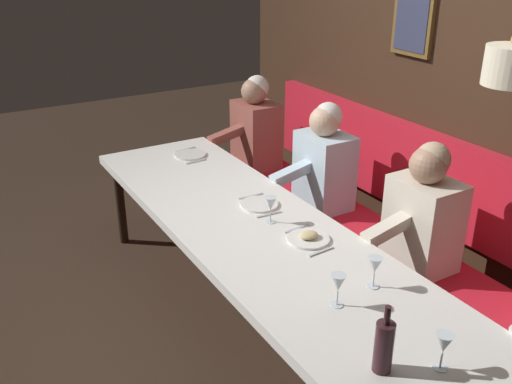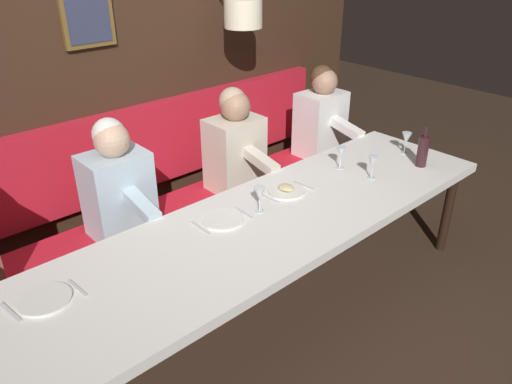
{
  "view_description": "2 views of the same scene",
  "coord_description": "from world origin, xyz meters",
  "px_view_note": "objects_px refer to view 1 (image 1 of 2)",
  "views": [
    {
      "loc": [
        -1.51,
        -2.56,
        2.3
      ],
      "look_at": [
        0.05,
        0.08,
        0.92
      ],
      "focal_mm": 39.96,
      "sensor_mm": 36.0,
      "label": 1
    },
    {
      "loc": [
        -1.79,
        1.75,
        2.23
      ],
      "look_at": [
        0.05,
        0.08,
        0.92
      ],
      "focal_mm": 34.79,
      "sensor_mm": 36.0,
      "label": 2
    }
  ],
  "objects_px": {
    "wine_glass_1": "(338,284)",
    "diner_near": "(424,211)",
    "dining_table": "(255,235)",
    "diner_middle": "(324,160)",
    "wine_glass_2": "(375,266)",
    "wine_glass_3": "(444,344)",
    "diner_far": "(255,125)",
    "wine_glass_0": "(270,204)",
    "wine_bottle": "(384,346)"
  },
  "relations": [
    {
      "from": "wine_glass_1",
      "to": "wine_glass_3",
      "type": "bearing_deg",
      "value": -80.48
    },
    {
      "from": "diner_far",
      "to": "wine_glass_0",
      "type": "relative_size",
      "value": 4.82
    },
    {
      "from": "wine_glass_2",
      "to": "wine_glass_1",
      "type": "bearing_deg",
      "value": -172.58
    },
    {
      "from": "wine_glass_0",
      "to": "wine_glass_2",
      "type": "bearing_deg",
      "value": -85.39
    },
    {
      "from": "diner_middle",
      "to": "wine_glass_3",
      "type": "bearing_deg",
      "value": -114.23
    },
    {
      "from": "diner_near",
      "to": "wine_glass_3",
      "type": "bearing_deg",
      "value": -132.52
    },
    {
      "from": "dining_table",
      "to": "wine_bottle",
      "type": "height_order",
      "value": "wine_bottle"
    },
    {
      "from": "wine_bottle",
      "to": "dining_table",
      "type": "bearing_deg",
      "value": 81.68
    },
    {
      "from": "dining_table",
      "to": "diner_far",
      "type": "distance_m",
      "value": 1.74
    },
    {
      "from": "wine_glass_0",
      "to": "dining_table",
      "type": "bearing_deg",
      "value": -177.89
    },
    {
      "from": "diner_near",
      "to": "wine_bottle",
      "type": "xyz_separation_m",
      "value": [
        -1.07,
        -0.83,
        0.04
      ]
    },
    {
      "from": "wine_glass_1",
      "to": "diner_near",
      "type": "bearing_deg",
      "value": 22.82
    },
    {
      "from": "diner_near",
      "to": "diner_far",
      "type": "relative_size",
      "value": 1.0
    },
    {
      "from": "diner_middle",
      "to": "wine_glass_0",
      "type": "height_order",
      "value": "diner_middle"
    },
    {
      "from": "diner_far",
      "to": "wine_glass_0",
      "type": "distance_m",
      "value": 1.68
    },
    {
      "from": "wine_glass_3",
      "to": "diner_near",
      "type": "bearing_deg",
      "value": 47.48
    },
    {
      "from": "diner_far",
      "to": "wine_glass_0",
      "type": "height_order",
      "value": "diner_far"
    },
    {
      "from": "dining_table",
      "to": "wine_glass_0",
      "type": "xyz_separation_m",
      "value": [
        0.1,
        0.0,
        0.17
      ]
    },
    {
      "from": "wine_glass_2",
      "to": "diner_far",
      "type": "bearing_deg",
      "value": 73.06
    },
    {
      "from": "wine_bottle",
      "to": "wine_glass_0",
      "type": "bearing_deg",
      "value": 77.27
    },
    {
      "from": "dining_table",
      "to": "diner_middle",
      "type": "distance_m",
      "value": 1.03
    },
    {
      "from": "wine_glass_3",
      "to": "wine_bottle",
      "type": "relative_size",
      "value": 0.55
    },
    {
      "from": "wine_glass_3",
      "to": "diner_middle",
      "type": "bearing_deg",
      "value": 65.77
    },
    {
      "from": "dining_table",
      "to": "wine_glass_2",
      "type": "relative_size",
      "value": 19.89
    },
    {
      "from": "diner_near",
      "to": "wine_glass_0",
      "type": "relative_size",
      "value": 4.82
    },
    {
      "from": "dining_table",
      "to": "wine_glass_2",
      "type": "distance_m",
      "value": 0.87
    },
    {
      "from": "wine_glass_1",
      "to": "diner_far",
      "type": "bearing_deg",
      "value": 67.96
    },
    {
      "from": "wine_glass_2",
      "to": "wine_glass_3",
      "type": "xyz_separation_m",
      "value": [
        -0.16,
        -0.57,
        0.0
      ]
    },
    {
      "from": "diner_far",
      "to": "wine_bottle",
      "type": "relative_size",
      "value": 2.64
    },
    {
      "from": "wine_glass_2",
      "to": "diner_near",
      "type": "bearing_deg",
      "value": 27.56
    },
    {
      "from": "diner_middle",
      "to": "diner_far",
      "type": "height_order",
      "value": "same"
    },
    {
      "from": "diner_near",
      "to": "diner_middle",
      "type": "xyz_separation_m",
      "value": [
        0.0,
        0.98,
        0.0
      ]
    },
    {
      "from": "diner_far",
      "to": "wine_glass_2",
      "type": "height_order",
      "value": "diner_far"
    },
    {
      "from": "dining_table",
      "to": "wine_glass_0",
      "type": "height_order",
      "value": "wine_glass_0"
    },
    {
      "from": "wine_glass_1",
      "to": "wine_glass_2",
      "type": "relative_size",
      "value": 1.0
    },
    {
      "from": "diner_near",
      "to": "wine_glass_1",
      "type": "bearing_deg",
      "value": -157.18
    },
    {
      "from": "diner_far",
      "to": "wine_glass_0",
      "type": "bearing_deg",
      "value": -117.54
    },
    {
      "from": "dining_table",
      "to": "diner_middle",
      "type": "relative_size",
      "value": 4.12
    },
    {
      "from": "diner_middle",
      "to": "wine_bottle",
      "type": "height_order",
      "value": "diner_middle"
    },
    {
      "from": "diner_middle",
      "to": "wine_glass_2",
      "type": "distance_m",
      "value": 1.53
    },
    {
      "from": "diner_near",
      "to": "wine_glass_3",
      "type": "height_order",
      "value": "diner_near"
    },
    {
      "from": "dining_table",
      "to": "wine_glass_1",
      "type": "relative_size",
      "value": 19.89
    },
    {
      "from": "wine_glass_0",
      "to": "diner_far",
      "type": "bearing_deg",
      "value": 62.46
    },
    {
      "from": "wine_glass_0",
      "to": "wine_glass_1",
      "type": "relative_size",
      "value": 1.0
    },
    {
      "from": "wine_glass_0",
      "to": "wine_glass_2",
      "type": "distance_m",
      "value": 0.84
    },
    {
      "from": "dining_table",
      "to": "wine_glass_2",
      "type": "bearing_deg",
      "value": -78.37
    },
    {
      "from": "wine_glass_1",
      "to": "wine_glass_2",
      "type": "bearing_deg",
      "value": 7.42
    },
    {
      "from": "diner_middle",
      "to": "wine_glass_1",
      "type": "height_order",
      "value": "diner_middle"
    },
    {
      "from": "diner_near",
      "to": "wine_glass_1",
      "type": "distance_m",
      "value": 1.04
    },
    {
      "from": "wine_glass_2",
      "to": "dining_table",
      "type": "bearing_deg",
      "value": 101.63
    }
  ]
}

